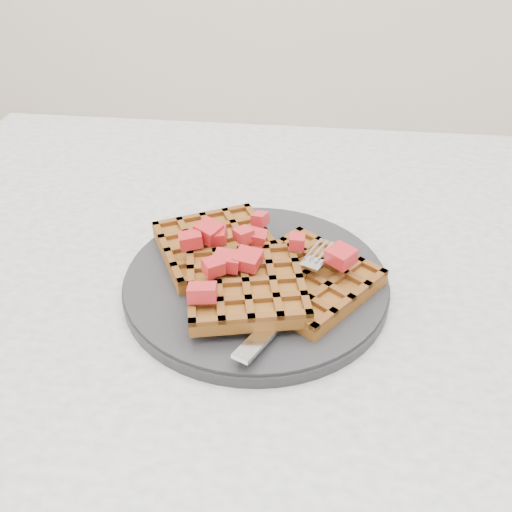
# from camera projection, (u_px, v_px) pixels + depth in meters

# --- Properties ---
(table) EXTENTS (1.20, 0.80, 0.75)m
(table) POSITION_uv_depth(u_px,v_px,m) (378.00, 368.00, 0.64)
(table) COLOR silver
(table) RESTS_ON ground
(plate) EXTENTS (0.27, 0.27, 0.02)m
(plate) POSITION_uv_depth(u_px,v_px,m) (256.00, 282.00, 0.57)
(plate) COLOR black
(plate) RESTS_ON table
(waffles) EXTENTS (0.25, 0.22, 0.03)m
(waffles) POSITION_uv_depth(u_px,v_px,m) (256.00, 269.00, 0.56)
(waffles) COLOR brown
(waffles) RESTS_ON plate
(strawberry_pile) EXTENTS (0.15, 0.15, 0.02)m
(strawberry_pile) POSITION_uv_depth(u_px,v_px,m) (256.00, 244.00, 0.55)
(strawberry_pile) COLOR maroon
(strawberry_pile) RESTS_ON waffles
(fork) EXTENTS (0.10, 0.17, 0.02)m
(fork) POSITION_uv_depth(u_px,v_px,m) (295.00, 298.00, 0.53)
(fork) COLOR silver
(fork) RESTS_ON plate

